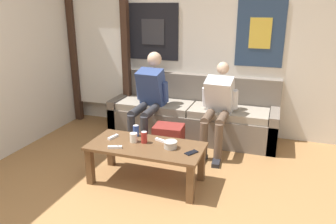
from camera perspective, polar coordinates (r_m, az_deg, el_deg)
wall_back at (r=4.77m, az=7.36°, el=11.53°), size 10.00×0.07×2.55m
door_frame at (r=5.18m, az=-11.90°, el=10.95°), size 1.00×0.10×2.15m
couch at (r=4.71m, az=4.27°, el=-0.82°), size 2.35×0.68×0.85m
coffee_table at (r=3.47m, az=-3.85°, el=-6.87°), size 1.21×0.57×0.43m
person_seated_adult at (r=4.44m, az=-3.34°, el=2.92°), size 0.47×0.91×1.21m
person_seated_teen at (r=4.21m, az=8.67°, el=1.18°), size 0.47×0.89×1.11m
backpack at (r=4.08m, az=0.07°, el=-5.25°), size 0.37×0.33×0.41m
ceramic_bowl at (r=3.34m, az=0.45°, el=-5.61°), size 0.14×0.14×0.08m
pillar_candle at (r=3.50m, az=-6.01°, el=-4.45°), size 0.08×0.08×0.11m
drink_can_blue at (r=3.65m, az=-5.60°, el=-3.24°), size 0.07×0.07×0.12m
drink_can_red at (r=3.47m, az=-4.18°, el=-4.41°), size 0.07×0.07×0.12m
game_controller_near_left at (r=3.51m, az=-1.25°, el=-4.96°), size 0.15×0.08×0.03m
game_controller_near_right at (r=3.65m, az=-9.55°, el=-4.32°), size 0.07×0.15×0.03m
game_controller_far_center at (r=3.39m, az=-9.23°, el=-6.05°), size 0.15×0.09×0.03m
cell_phone at (r=3.26m, az=4.10°, el=-7.06°), size 0.13×0.15×0.01m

